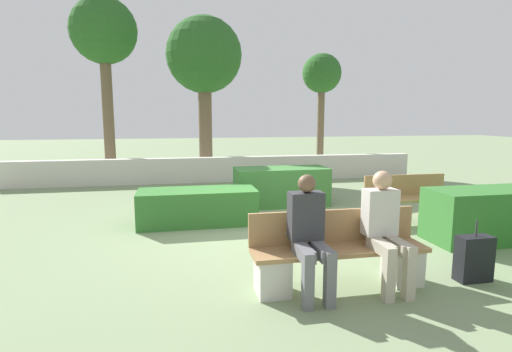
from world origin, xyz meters
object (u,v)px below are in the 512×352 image
(bench_left_side, at_px, (409,205))
(suitcase, at_px, (474,258))
(person_seated_man, at_px, (309,230))
(person_seated_woman, at_px, (385,224))
(tree_leftmost, at_px, (104,35))
(tree_center_left, at_px, (204,58))
(tree_center_right, at_px, (322,77))
(bench_front, at_px, (338,257))

(bench_left_side, relative_size, suitcase, 2.19)
(person_seated_man, distance_m, person_seated_woman, 0.91)
(person_seated_woman, bearing_deg, tree_leftmost, 115.25)
(person_seated_woman, distance_m, tree_center_left, 9.82)
(suitcase, bearing_deg, tree_center_right, 80.49)
(tree_leftmost, distance_m, tree_center_right, 7.33)
(tree_center_left, xyz_separation_m, tree_center_right, (4.20, 0.54, -0.47))
(bench_left_side, distance_m, tree_leftmost, 10.18)
(person_seated_woman, relative_size, tree_center_right, 0.33)
(bench_front, height_order, tree_center_left, tree_center_left)
(suitcase, distance_m, tree_leftmost, 11.70)
(bench_front, relative_size, person_seated_woman, 1.51)
(person_seated_man, height_order, person_seated_woman, person_seated_woman)
(bench_left_side, height_order, suitcase, bench_left_side)
(tree_center_right, bearing_deg, person_seated_woman, -106.13)
(person_seated_man, xyz_separation_m, suitcase, (2.10, -0.03, -0.47))
(person_seated_man, bearing_deg, bench_front, 19.19)
(bench_left_side, height_order, person_seated_woman, person_seated_woman)
(person_seated_man, bearing_deg, bench_left_side, 42.04)
(bench_front, relative_size, tree_center_right, 0.49)
(person_seated_man, distance_m, suitcase, 2.15)
(bench_front, relative_size, tree_leftmost, 0.37)
(tree_leftmost, height_order, tree_center_left, tree_leftmost)
(person_seated_man, relative_size, person_seated_woman, 0.99)
(person_seated_woman, xyz_separation_m, tree_center_left, (-1.37, 9.23, 3.07))
(tree_center_left, bearing_deg, person_seated_man, -87.15)
(tree_leftmost, height_order, tree_center_right, tree_leftmost)
(person_seated_man, bearing_deg, tree_center_left, 92.85)
(person_seated_man, relative_size, tree_center_right, 0.32)
(bench_front, height_order, tree_leftmost, tree_leftmost)
(tree_center_right, bearing_deg, bench_front, -109.03)
(bench_front, bearing_deg, tree_leftmost, 113.03)
(bench_front, relative_size, tree_center_left, 0.40)
(bench_left_side, distance_m, suitcase, 2.73)
(bench_left_side, height_order, tree_leftmost, tree_leftmost)
(tree_leftmost, bearing_deg, suitcase, -59.20)
(person_seated_man, xyz_separation_m, tree_center_right, (3.74, 9.77, 2.61))
(person_seated_man, height_order, tree_leftmost, tree_leftmost)
(bench_front, height_order, bench_left_side, same)
(bench_front, relative_size, bench_left_side, 1.24)
(person_seated_woman, bearing_deg, person_seated_man, -179.82)
(person_seated_man, bearing_deg, suitcase, -0.76)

